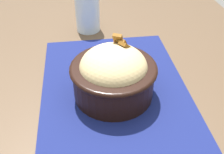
% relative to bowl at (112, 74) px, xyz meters
% --- Properties ---
extents(table, '(1.39, 1.00, 0.77)m').
position_rel_bowl_xyz_m(table, '(0.02, -0.00, -0.12)').
color(table, '#4C3826').
rests_on(table, ground_plane).
extents(placemat, '(0.47, 0.36, 0.00)m').
position_rel_bowl_xyz_m(placemat, '(0.03, -0.01, -0.06)').
color(placemat, '#11194C').
rests_on(placemat, table).
extents(bowl, '(0.19, 0.19, 0.14)m').
position_rel_bowl_xyz_m(bowl, '(0.00, 0.00, 0.00)').
color(bowl, black).
rests_on(bowl, placemat).
extents(fork, '(0.04, 0.13, 0.00)m').
position_rel_bowl_xyz_m(fork, '(0.13, -0.02, -0.06)').
color(fork, silver).
rests_on(fork, placemat).
extents(drinking_glass, '(0.08, 0.08, 0.12)m').
position_rel_bowl_xyz_m(drinking_glass, '(0.33, 0.02, -0.01)').
color(drinking_glass, silver).
rests_on(drinking_glass, table).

